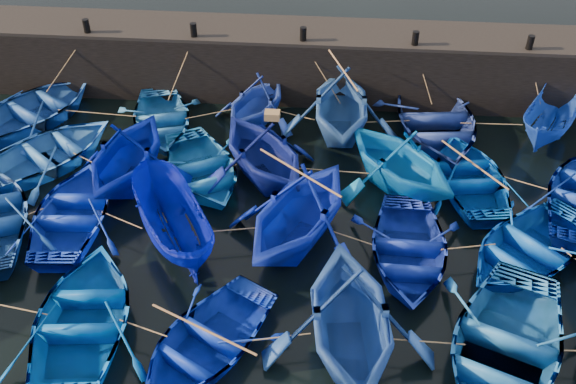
{
  "coord_description": "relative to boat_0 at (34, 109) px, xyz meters",
  "views": [
    {
      "loc": [
        1.29,
        -11.87,
        12.89
      ],
      "look_at": [
        0.0,
        3.2,
        0.7
      ],
      "focal_mm": 40.0,
      "sensor_mm": 36.0,
      "label": 1
    }
  ],
  "objects": [
    {
      "name": "quay_wall",
      "position": [
        9.71,
        3.06,
        0.71
      ],
      "size": [
        26.0,
        2.5,
        2.5
      ],
      "primitive_type": "cube",
      "color": "black",
      "rests_on": "ground"
    },
    {
      "name": "boat_4",
      "position": [
        14.56,
        0.36,
        0.06
      ],
      "size": [
        4.81,
        6.22,
        1.19
      ],
      "primitive_type": "imported",
      "rotation": [
        0.0,
        0.0,
        0.13
      ],
      "color": "navy",
      "rests_on": "ground"
    },
    {
      "name": "bollard_4",
      "position": [
        17.71,
        2.16,
        2.33
      ],
      "size": [
        0.24,
        0.24,
        0.5
      ],
      "primitive_type": "cylinder",
      "color": "black",
      "rests_on": "quay_top"
    },
    {
      "name": "boat_8",
      "position": [
        6.8,
        -2.97,
        -0.07
      ],
      "size": [
        4.93,
        5.44,
        0.92
      ],
      "primitive_type": "imported",
      "rotation": [
        0.0,
        0.0,
        0.5
      ],
      "color": "blue",
      "rests_on": "ground"
    },
    {
      "name": "boat_9",
      "position": [
        8.8,
        -2.8,
        0.66
      ],
      "size": [
        5.8,
        5.94,
        2.38
      ],
      "primitive_type": "imported",
      "rotation": [
        0.0,
        0.0,
        3.76
      ],
      "color": "navy",
      "rests_on": "ground"
    },
    {
      "name": "boat_16",
      "position": [
        10.14,
        -5.7,
        0.74
      ],
      "size": [
        5.87,
        6.18,
        2.55
      ],
      "primitive_type": "imported",
      "rotation": [
        0.0,
        0.0,
        -0.45
      ],
      "color": "#0C23C5",
      "rests_on": "ground"
    },
    {
      "name": "wooden_crate",
      "position": [
        9.1,
        -2.8,
        1.96
      ],
      "size": [
        0.46,
        0.36,
        0.24
      ],
      "primitive_type": "cube",
      "color": "olive",
      "rests_on": "boat_9"
    },
    {
      "name": "ground",
      "position": [
        9.71,
        -7.44,
        -0.54
      ],
      "size": [
        120.0,
        120.0,
        0.0
      ],
      "primitive_type": "plane",
      "color": "black",
      "rests_on": "ground"
    },
    {
      "name": "bollard_2",
      "position": [
        9.71,
        2.16,
        2.33
      ],
      "size": [
        0.24,
        0.24,
        0.5
      ],
      "primitive_type": "cylinder",
      "color": "black",
      "rests_on": "quay_top"
    },
    {
      "name": "boat_10",
      "position": [
        13.09,
        -2.89,
        0.65
      ],
      "size": [
        5.91,
        5.97,
        2.38
      ],
      "primitive_type": "imported",
      "rotation": [
        0.0,
        0.0,
        3.86
      ],
      "color": "blue",
      "rests_on": "ground"
    },
    {
      "name": "quay_top",
      "position": [
        9.71,
        3.06,
        2.02
      ],
      "size": [
        26.0,
        2.5,
        0.12
      ],
      "primitive_type": "cube",
      "color": "black",
      "rests_on": "quay_wall"
    },
    {
      "name": "boat_1",
      "position": [
        4.77,
        -0.2,
        -0.08
      ],
      "size": [
        4.28,
        5.1,
        0.91
      ],
      "primitive_type": "imported",
      "rotation": [
        0.0,
        0.0,
        0.3
      ],
      "color": "#1B5D9D",
      "rests_on": "ground"
    },
    {
      "name": "bollard_3",
      "position": [
        13.71,
        2.16,
        2.33
      ],
      "size": [
        0.24,
        0.24,
        0.5
      ],
      "primitive_type": "cylinder",
      "color": "black",
      "rests_on": "quay_top"
    },
    {
      "name": "boat_15",
      "position": [
        6.57,
        -6.07,
        0.32
      ],
      "size": [
        3.72,
        4.64,
        1.71
      ],
      "primitive_type": "imported",
      "rotation": [
        0.0,
        0.0,
        3.69
      ],
      "color": "#000B93",
      "rests_on": "ground"
    },
    {
      "name": "loose_oars",
      "position": [
        11.23,
        -4.51,
        1.23
      ],
      "size": [
        9.52,
        12.01,
        1.72
      ],
      "color": "#99724C",
      "rests_on": "ground"
    },
    {
      "name": "boat_6",
      "position": [
        1.52,
        -2.61,
        -0.03
      ],
      "size": [
        5.77,
        5.98,
        1.01
      ],
      "primitive_type": "imported",
      "rotation": [
        0.0,
        0.0,
        2.46
      ],
      "color": "blue",
      "rests_on": "ground"
    },
    {
      "name": "boat_24",
      "position": [
        15.27,
        -9.44,
        0.02
      ],
      "size": [
        5.59,
        6.43,
        1.12
      ],
      "primitive_type": "imported",
      "rotation": [
        0.0,
        0.0,
        -0.39
      ],
      "color": "#125498",
      "rests_on": "ground"
    },
    {
      "name": "boat_5",
      "position": [
        18.53,
        0.42,
        0.26
      ],
      "size": [
        3.28,
        4.36,
        1.59
      ],
      "primitive_type": "imported",
      "rotation": [
        0.0,
        0.0,
        -0.48
      ],
      "color": "blue",
      "rests_on": "ground"
    },
    {
      "name": "boat_18",
      "position": [
        16.56,
        -5.87,
        -0.04
      ],
      "size": [
        5.83,
        5.82,
        1.0
      ],
      "primitive_type": "imported",
      "rotation": [
        0.0,
        0.0,
        -0.79
      ],
      "color": "#0442B5",
      "rests_on": "ground"
    },
    {
      "name": "boat_0",
      "position": [
        0.0,
        0.0,
        0.0
      ],
      "size": [
        5.9,
        6.34,
        1.07
      ],
      "primitive_type": "imported",
      "rotation": [
        0.0,
        0.0,
        2.57
      ],
      "color": "navy",
      "rests_on": "ground"
    },
    {
      "name": "boat_7",
      "position": [
        4.53,
        -3.3,
        0.65
      ],
      "size": [
        4.5,
        5.02,
        2.37
      ],
      "primitive_type": "imported",
      "rotation": [
        0.0,
        0.0,
        2.99
      ],
      "color": "#001198",
      "rests_on": "ground"
    },
    {
      "name": "mooring_ropes",
      "position": [
        9.47,
        -2.54,
        0.34
      ],
      "size": [
        18.57,
        11.91,
        2.1
      ],
      "color": "tan",
      "rests_on": "ground"
    },
    {
      "name": "boat_2",
      "position": [
        8.15,
        0.57,
        0.43
      ],
      "size": [
        4.3,
        4.58,
        1.93
      ],
      "primitive_type": "imported",
      "rotation": [
        0.0,
        0.0,
        -0.39
      ],
      "color": "#203CA5",
      "rests_on": "ground"
    },
    {
      "name": "boat_17",
      "position": [
        13.23,
        -6.22,
        -0.07
      ],
      "size": [
        3.33,
        4.59,
        0.94
      ],
      "primitive_type": "imported",
      "rotation": [
        0.0,
        0.0,
        -0.02
      ],
      "color": "navy",
      "rests_on": "ground"
    },
    {
      "name": "boat_23",
      "position": [
        11.6,
        -9.43,
        0.75
      ],
      "size": [
        4.81,
        5.39,
        2.56
      ],
      "primitive_type": "imported",
      "rotation": [
        0.0,
        0.0,
        0.14
      ],
      "color": "#1C4793",
      "rests_on": "ground"
    },
    {
      "name": "bollard_0",
      "position": [
        1.71,
        2.16,
        2.33
      ],
      "size": [
        0.24,
        0.24,
        0.5
      ],
      "primitive_type": "cylinder",
      "color": "black",
      "rests_on": "quay_top"
    },
    {
      "name": "boat_14",
      "position": [
        3.4,
        -5.46,
        -0.06
      ],
      "size": [
        3.61,
        4.79,
        0.94
      ],
      "primitive_type": "imported",
      "rotation": [
        0.0,
        0.0,
        3.22
      ],
      "color": "#0C2CCB",
      "rests_on": "ground"
    },
    {
      "name": "boat_22",
      "position": [
        8.18,
        -9.81,
        -0.09
      ],
      "size": [
        4.82,
        5.27,
        0.89
      ],
      "primitive_type": "imported",
      "rotation": [
        0.0,
        0.0,
        -0.52
      ],
      "color": "#0522A6",
      "rests_on": "ground"
    },
    {
      "name": "boat_11",
      "position": [
        15.44,
        -2.66,
        -0.07
      ],
      "size": [
        3.8,
        4.87,
        0.92
      ],
      "primitive_type": "imported",
      "rotation": [
        0.0,
        0.0,
        3.29
      ],
      "color": "#003F9F",
      "rests_on": "ground"
    },
    {
      "name": "boat_21",
      "position": [
        5.09,
        -9.41,
        -0.02
      ],
      "size": [
        4.1,
        5.34,
        1.03
      ],
      "primitive_type": "imported",
      "rotation": [
        0.0,
        0.0,
        3.26
      ],
      "color": "#00459E",
      "rests_on": "ground"
    },
    {
      "name": "boat_3",
      "position": [
        11.19,
        0.12,
        0.74
      ],
      "size": [
        4.37,
        5.02,
        2.56
      ],
      "primitive_type": "imported",
      "rotation": [
        0.0,
        0.0,
        0.04
      ],
      "color": "#28579C",
      "rests_on": "ground"
    },
    {
      "name": "bollard_1",
      "position": [
        5.71,
        2.16,
        2.33
      ],
      "size": [
        0.24,
        0.24,
        0.5
      ],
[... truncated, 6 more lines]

